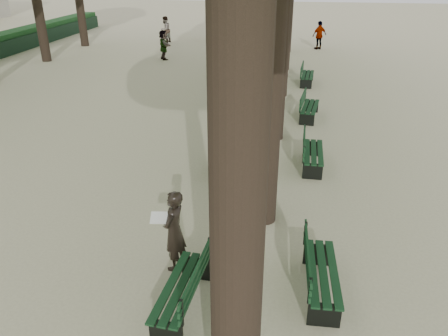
# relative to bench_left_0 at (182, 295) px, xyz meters

# --- Properties ---
(ground) EXTENTS (120.00, 120.00, 0.00)m
(ground) POSITION_rel_bench_left_0_xyz_m (-0.37, -0.03, -0.27)
(ground) COLOR #BFB990
(ground) RESTS_ON ground
(bench_left_0) EXTENTS (0.71, 1.84, 0.92)m
(bench_left_0) POSITION_rel_bench_left_0_xyz_m (0.00, 0.00, 0.00)
(bench_left_0) COLOR black
(bench_left_0) RESTS_ON ground
(bench_left_1) EXTENTS (0.79, 1.86, 0.92)m
(bench_left_1) POSITION_rel_bench_left_0_xyz_m (-0.00, 5.49, 0.00)
(bench_left_1) COLOR black
(bench_left_1) RESTS_ON ground
(bench_left_2) EXTENTS (0.81, 1.86, 0.92)m
(bench_left_2) POSITION_rel_bench_left_0_xyz_m (-0.00, 10.95, 0.00)
(bench_left_2) COLOR black
(bench_left_2) RESTS_ON ground
(bench_left_3) EXTENTS (0.81, 1.86, 0.92)m
(bench_left_3) POSITION_rel_bench_left_0_xyz_m (-0.00, 15.87, 0.00)
(bench_left_3) COLOR black
(bench_left_3) RESTS_ON ground
(bench_right_0) EXTENTS (0.62, 1.82, 0.92)m
(bench_right_0) POSITION_rel_bench_left_0_xyz_m (2.27, 0.74, 0.00)
(bench_right_0) COLOR black
(bench_right_0) RESTS_ON ground
(bench_right_1) EXTENTS (0.60, 1.81, 0.92)m
(bench_right_1) POSITION_rel_bench_left_0_xyz_m (2.27, 5.92, 0.00)
(bench_right_1) COLOR black
(bench_right_1) RESTS_ON ground
(bench_right_2) EXTENTS (0.79, 1.86, 0.92)m
(bench_right_2) POSITION_rel_bench_left_0_xyz_m (2.27, 10.11, 0.00)
(bench_right_2) COLOR black
(bench_right_2) RESTS_ON ground
(bench_right_3) EXTENTS (0.70, 1.84, 0.92)m
(bench_right_3) POSITION_rel_bench_left_0_xyz_m (2.27, 15.00, 0.00)
(bench_right_3) COLOR black
(bench_right_3) RESTS_ON ground
(man_with_map) EXTENTS (0.66, 0.69, 1.59)m
(man_with_map) POSITION_rel_bench_left_0_xyz_m (-0.39, 1.06, 0.53)
(man_with_map) COLOR black
(man_with_map) RESTS_ON ground
(pedestrian_d) EXTENTS (0.79, 0.97, 1.86)m
(pedestrian_d) POSITION_rel_bench_left_0_xyz_m (-4.33, 26.41, 0.66)
(pedestrian_d) COLOR #262628
(pedestrian_d) RESTS_ON ground
(pedestrian_c) EXTENTS (1.04, 0.87, 1.75)m
(pedestrian_c) POSITION_rel_bench_left_0_xyz_m (3.15, 24.10, 0.60)
(pedestrian_c) COLOR #262628
(pedestrian_c) RESTS_ON ground
(pedestrian_e) EXTENTS (1.06, 1.49, 1.65)m
(pedestrian_e) POSITION_rel_bench_left_0_xyz_m (-5.84, 19.43, 0.55)
(pedestrian_e) COLOR #262628
(pedestrian_e) RESTS_ON ground
(pedestrian_a) EXTENTS (0.60, 0.92, 1.75)m
(pedestrian_a) POSITION_rel_bench_left_0_xyz_m (-7.31, 25.00, 0.60)
(pedestrian_a) COLOR #262628
(pedestrian_a) RESTS_ON ground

